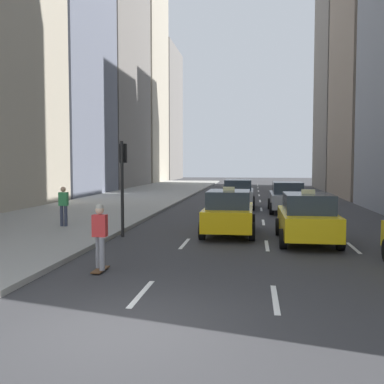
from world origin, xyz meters
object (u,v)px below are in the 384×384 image
at_px(traffic_light_pole, 123,173).
at_px(taxi_second, 229,212).
at_px(pedestrian_far_walking, 64,204).
at_px(taxi_lead, 307,218).
at_px(skateboarder, 100,234).
at_px(sedan_black_near, 238,194).
at_px(sedan_silver_behind, 287,197).

bearing_deg(traffic_light_pole, taxi_second, 13.80).
bearing_deg(pedestrian_far_walking, taxi_lead, -10.01).
xyz_separation_m(skateboarder, pedestrian_far_walking, (-3.96, 6.76, 0.10)).
bearing_deg(sedan_black_near, sedan_silver_behind, -34.48).
xyz_separation_m(taxi_lead, taxi_second, (-2.80, 1.38, 0.00)).
relative_size(skateboarder, traffic_light_pole, 0.48).
xyz_separation_m(taxi_lead, sedan_silver_behind, (0.00, 9.81, -0.00)).
height_order(taxi_second, pedestrian_far_walking, taxi_second).
xyz_separation_m(taxi_second, sedan_silver_behind, (2.80, 8.43, -0.00)).
height_order(sedan_silver_behind, pedestrian_far_walking, pedestrian_far_walking).
distance_m(sedan_silver_behind, pedestrian_far_walking, 12.64).
xyz_separation_m(sedan_black_near, skateboarder, (-2.94, -16.78, 0.07)).
relative_size(sedan_black_near, sedan_silver_behind, 0.94).
distance_m(sedan_silver_behind, skateboarder, 15.93).
xyz_separation_m(sedan_black_near, traffic_light_pole, (-3.95, -11.32, 1.51)).
relative_size(taxi_lead, sedan_silver_behind, 0.94).
bearing_deg(pedestrian_far_walking, sedan_silver_behind, 39.87).
bearing_deg(taxi_second, sedan_black_near, 90.00).
bearing_deg(sedan_silver_behind, taxi_second, -108.37).
distance_m(taxi_lead, pedestrian_far_walking, 9.85).
bearing_deg(taxi_second, pedestrian_far_walking, 177.25).
bearing_deg(pedestrian_far_walking, sedan_black_near, 55.46).
bearing_deg(taxi_second, traffic_light_pole, -166.20).
xyz_separation_m(taxi_lead, skateboarder, (-5.74, -5.05, 0.08)).
distance_m(taxi_second, traffic_light_pole, 4.35).
bearing_deg(pedestrian_far_walking, traffic_light_pole, -23.81).
bearing_deg(sedan_silver_behind, traffic_light_pole, -125.68).
height_order(taxi_second, sedan_silver_behind, taxi_second).
distance_m(sedan_black_near, skateboarder, 17.03).
bearing_deg(skateboarder, sedan_black_near, 80.08).
bearing_deg(traffic_light_pole, taxi_lead, -3.49).
distance_m(skateboarder, traffic_light_pole, 5.74).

